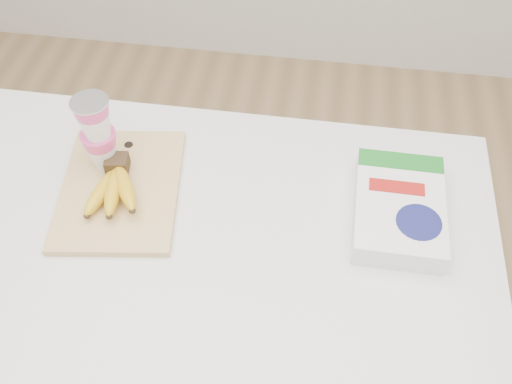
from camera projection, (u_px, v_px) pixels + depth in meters
room at (142, 124)px, 0.86m from camera, size 4.00×4.00×4.00m
table at (191, 360)px, 1.51m from camera, size 1.32×0.88×0.99m
cutting_board at (120, 189)px, 1.24m from camera, size 0.30×0.37×0.02m
bananas at (114, 186)px, 1.20m from camera, size 0.13×0.18×0.06m
yogurt_stack at (97, 132)px, 1.20m from camera, size 0.08×0.08×0.18m
cereal_box at (399, 208)px, 1.18m from camera, size 0.18×0.27×0.06m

